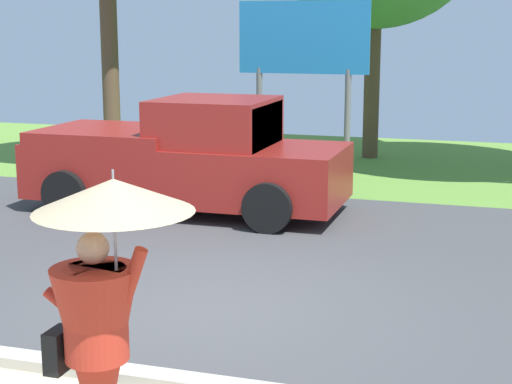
{
  "coord_description": "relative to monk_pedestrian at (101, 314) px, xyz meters",
  "views": [
    {
      "loc": [
        3.0,
        -7.98,
        3.05
      ],
      "look_at": [
        0.21,
        1.0,
        1.1
      ],
      "focal_mm": 56.82,
      "sensor_mm": 36.0,
      "label": 1
    }
  ],
  "objects": [
    {
      "name": "roadside_billboard",
      "position": [
        -1.34,
        10.93,
        1.42
      ],
      "size": [
        2.6,
        0.12,
        3.5
      ],
      "color": "slate",
      "rests_on": "ground_plane"
    },
    {
      "name": "monk_pedestrian",
      "position": [
        0.0,
        0.0,
        0.0
      ],
      "size": [
        1.11,
        1.07,
        2.13
      ],
      "rotation": [
        0.0,
        0.0,
        -0.19
      ],
      "color": "#B22D1E",
      "rests_on": "ground_plane"
    },
    {
      "name": "ground_plane",
      "position": [
        -0.46,
        6.27,
        -1.18
      ],
      "size": [
        40.0,
        22.0,
        0.2
      ],
      "color": "#424244"
    },
    {
      "name": "pickup_truck",
      "position": [
        -2.44,
        7.62,
        -0.26
      ],
      "size": [
        5.2,
        2.28,
        1.88
      ],
      "rotation": [
        0.0,
        0.0,
        -0.03
      ],
      "color": "maroon",
      "rests_on": "ground_plane"
    }
  ]
}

